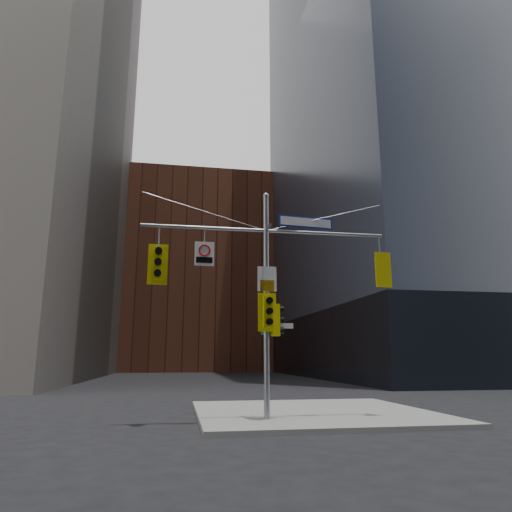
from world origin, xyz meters
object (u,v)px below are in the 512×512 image
object	(u,v)px
traffic_light_east_arm	(381,270)
signal_assembly	(266,278)
traffic_light_pole_front	(268,312)
traffic_light_west_arm	(158,263)
traffic_light_pole_side	(277,320)
regulatory_sign_arm	(204,253)
street_sign_blade	(306,222)

from	to	relation	value
traffic_light_east_arm	signal_assembly	bearing A→B (deg)	-3.98
traffic_light_pole_front	traffic_light_west_arm	bearing A→B (deg)	173.86
traffic_light_pole_side	regulatory_sign_arm	bearing A→B (deg)	86.91
signal_assembly	regulatory_sign_arm	size ratio (longest dim) A/B	10.36
traffic_light_east_arm	street_sign_blade	world-z (taller)	street_sign_blade
signal_assembly	street_sign_blade	distance (m)	2.36
signal_assembly	traffic_light_pole_front	distance (m)	1.11
traffic_light_west_arm	street_sign_blade	xyz separation A→B (m)	(4.76, -0.01, 1.55)
traffic_light_pole_front	regulatory_sign_arm	distance (m)	2.72
signal_assembly	traffic_light_east_arm	distance (m)	3.93
traffic_light_east_arm	regulatory_sign_arm	xyz separation A→B (m)	(-5.90, -0.02, 0.37)
traffic_light_pole_front	traffic_light_east_arm	bearing A→B (deg)	2.50
street_sign_blade	traffic_light_pole_side	bearing A→B (deg)	173.29
street_sign_blade	regulatory_sign_arm	xyz separation A→B (m)	(-3.34, -0.02, -1.18)
street_sign_blade	traffic_light_east_arm	bearing A→B (deg)	-6.40
traffic_light_pole_front	regulatory_sign_arm	size ratio (longest dim) A/B	1.55
traffic_light_west_arm	traffic_light_pole_front	bearing A→B (deg)	-8.34
traffic_light_pole_side	regulatory_sign_arm	distance (m)	3.10
signal_assembly	traffic_light_pole_side	xyz separation A→B (m)	(0.32, 0.01, -1.31)
signal_assembly	traffic_light_pole_front	world-z (taller)	signal_assembly
traffic_light_east_arm	traffic_light_pole_side	distance (m)	3.97
traffic_light_west_arm	traffic_light_pole_front	distance (m)	3.72
traffic_light_west_arm	traffic_light_pole_side	distance (m)	4.10
traffic_light_pole_front	street_sign_blade	world-z (taller)	street_sign_blade
regulatory_sign_arm	traffic_light_east_arm	bearing A→B (deg)	-2.16
traffic_light_pole_side	street_sign_blade	world-z (taller)	street_sign_blade
signal_assembly	traffic_light_east_arm	size ratio (longest dim) A/B	6.81
traffic_light_east_arm	traffic_light_pole_front	world-z (taller)	traffic_light_east_arm
traffic_light_west_arm	traffic_light_east_arm	distance (m)	7.32
signal_assembly	traffic_light_pole_side	bearing A→B (deg)	1.75
traffic_light_west_arm	traffic_light_pole_front	xyz separation A→B (m)	(3.41, -0.28, -1.46)
traffic_light_east_arm	traffic_light_pole_front	xyz separation A→B (m)	(-3.91, -0.27, -1.46)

